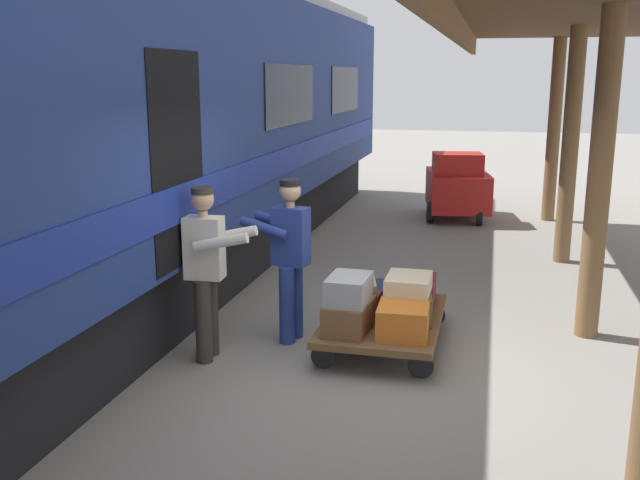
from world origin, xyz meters
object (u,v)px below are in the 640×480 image
train_car (35,145)px  suitcase_cream_canvas (408,284)px  suitcase_maroon_trunk (415,291)px  suitcase_olive_duffel (409,305)px  luggage_cart (384,320)px  suitcase_orange_carryall (403,320)px  suitcase_tan_vintage (356,289)px  suitcase_navy_fabric (367,292)px  suitcase_brown_leather (349,316)px  suitcase_gray_aluminum (349,289)px  baggage_tug (457,187)px  porter_by_door (207,268)px  suitcase_burgundy_valise (359,305)px  porter_in_overalls (289,255)px

train_car → suitcase_cream_canvas: train_car is taller
suitcase_maroon_trunk → suitcase_olive_duffel: (0.00, 0.50, -0.00)m
luggage_cart → suitcase_cream_canvas: suitcase_cream_canvas is taller
suitcase_orange_carryall → suitcase_tan_vintage: size_ratio=1.29×
suitcase_navy_fabric → suitcase_brown_leather: size_ratio=0.80×
luggage_cart → suitcase_brown_leather: suitcase_brown_leather is taller
suitcase_gray_aluminum → suitcase_tan_vintage: (0.02, -0.48, -0.14)m
suitcase_navy_fabric → suitcase_olive_duffel: suitcase_olive_duffel is taller
suitcase_cream_canvas → suitcase_tan_vintage: bearing=-0.8°
suitcase_brown_leather → suitcase_cream_canvas: (-0.51, -0.46, 0.22)m
baggage_tug → suitcase_cream_canvas: bearing=89.1°
suitcase_gray_aluminum → porter_by_door: (1.34, 0.24, 0.19)m
luggage_cart → suitcase_burgundy_valise: size_ratio=3.41×
luggage_cart → baggage_tug: (-0.36, -6.90, 0.36)m
train_car → suitcase_tan_vintage: (-3.05, -0.77, -1.47)m
suitcase_navy_fabric → baggage_tug: size_ratio=0.27×
suitcase_burgundy_valise → porter_in_overalls: porter_in_overalls is taller
suitcase_brown_leather → suitcase_gray_aluminum: suitcase_gray_aluminum is taller
suitcase_burgundy_valise → baggage_tug: baggage_tug is taller
suitcase_cream_canvas → train_car: bearing=12.0°
porter_in_overalls → suitcase_cream_canvas: bearing=-178.0°
suitcase_burgundy_valise → suitcase_cream_canvas: suitcase_cream_canvas is taller
porter_in_overalls → suitcase_olive_duffel: bearing=-176.3°
suitcase_maroon_trunk → suitcase_tan_vintage: bearing=44.0°
suitcase_cream_canvas → baggage_tug: bearing=-90.9°
suitcase_tan_vintage → baggage_tug: size_ratio=0.22×
suitcase_maroon_trunk → suitcase_cream_canvas: suitcase_cream_canvas is taller
train_car → suitcase_burgundy_valise: (-3.08, -0.80, -1.65)m
suitcase_brown_leather → suitcase_orange_carryall: bearing=180.0°
suitcase_olive_duffel → suitcase_tan_vintage: suitcase_tan_vintage is taller
suitcase_navy_fabric → porter_by_door: 1.91m
luggage_cart → suitcase_orange_carryall: (-0.26, 0.50, 0.19)m
porter_in_overalls → baggage_tug: porter_in_overalls is taller
suitcase_olive_duffel → suitcase_brown_leather: size_ratio=0.93×
baggage_tug → porter_by_door: bearing=75.6°
suitcase_olive_duffel → porter_in_overalls: porter_in_overalls is taller
suitcase_orange_carryall → suitcase_brown_leather: bearing=0.0°
suitcase_brown_leather → porter_in_overalls: 0.96m
suitcase_orange_carryall → suitcase_brown_leather: size_ratio=0.84×
luggage_cart → suitcase_brown_leather: 0.60m
suitcase_brown_leather → porter_in_overalls: bearing=-30.1°
suitcase_maroon_trunk → suitcase_cream_canvas: bearing=88.9°
baggage_tug → suitcase_orange_carryall: bearing=89.2°
train_car → luggage_cart: bearing=-166.6°
luggage_cart → suitcase_olive_duffel: suitcase_olive_duffel is taller
suitcase_orange_carryall → baggage_tug: baggage_tug is taller
suitcase_navy_fabric → suitcase_gray_aluminum: 1.06m
suitcase_brown_leather → suitcase_gray_aluminum: size_ratio=1.18×
suitcase_cream_canvas → suitcase_tan_vintage: (0.54, -0.01, -0.09)m
suitcase_brown_leather → luggage_cart: bearing=-117.5°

